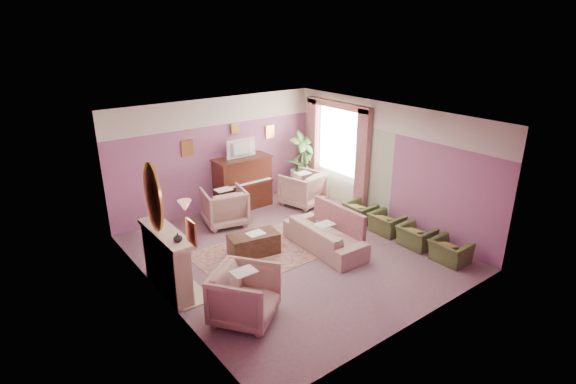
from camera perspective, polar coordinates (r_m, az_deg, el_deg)
floor at (r=9.36m, az=0.52°, el=-7.67°), size 5.50×6.00×0.01m
ceiling at (r=8.40m, az=0.58°, el=9.38°), size 5.50×6.00×0.01m
wall_back at (r=11.19m, az=-8.93°, el=4.64°), size 5.50×0.02×2.80m
wall_front at (r=6.86m, az=16.17°, el=-6.57°), size 5.50×0.02×2.80m
wall_left at (r=7.54m, az=-16.25°, el=-4.01°), size 0.02×6.00×2.80m
wall_right at (r=10.60m, az=12.40°, el=3.50°), size 0.02×6.00×2.80m
picture_rail_band at (r=10.93m, az=-9.22°, el=10.04°), size 5.50×0.01×0.65m
stripe_panel at (r=11.53m, az=7.37°, el=3.51°), size 0.01×3.00×2.15m
fireplace_surround at (r=8.14m, az=-15.13°, el=-8.71°), size 0.30×1.40×1.10m
fireplace_inset at (r=8.24m, az=-14.39°, el=-9.44°), size 0.18×0.72×0.68m
fire_ember at (r=8.34m, az=-14.02°, el=-10.44°), size 0.06×0.54×0.10m
mantel_shelf at (r=7.89m, az=-15.31°, el=-5.04°), size 0.40×1.55×0.07m
hearth at (r=8.47m, az=-13.52°, el=-11.53°), size 0.55×1.50×0.02m
mirror_frame at (r=7.58m, az=-16.76°, el=-0.66°), size 0.04×0.72×1.20m
mirror_glass at (r=7.59m, az=-16.59°, el=-0.62°), size 0.01×0.60×1.06m
sconce_shade at (r=6.63m, az=-12.97°, el=-1.70°), size 0.20×0.20×0.16m
piano at (r=11.38m, az=-5.74°, el=1.11°), size 1.40×0.60×1.30m
piano_keyshelf at (r=11.08m, az=-4.80°, el=0.96°), size 1.30×0.12×0.06m
piano_keys at (r=11.07m, az=-4.81°, el=1.16°), size 1.20×0.08×0.02m
piano_top at (r=11.18m, az=-5.86°, el=4.29°), size 1.45×0.65×0.04m
television at (r=11.06m, az=-5.78°, el=5.68°), size 0.80×0.12×0.48m
print_back_left at (r=10.73m, az=-12.68°, el=5.46°), size 0.30×0.03×0.38m
print_back_right at (r=11.84m, az=-2.31°, el=7.67°), size 0.26×0.03×0.34m
print_back_mid at (r=11.24m, az=-6.75°, el=7.98°), size 0.22×0.03×0.26m
print_left_wall at (r=6.41m, az=-12.19°, el=-4.99°), size 0.03×0.28×0.36m
window_blind at (r=11.51m, az=6.51°, el=6.76°), size 0.03×1.40×1.80m
curtain_left at (r=10.94m, az=9.43°, el=3.69°), size 0.16×0.34×2.60m
curtain_right at (r=12.22m, az=3.19°, el=5.74°), size 0.16×0.34×2.60m
pelmet at (r=11.28m, az=6.39°, el=10.94°), size 0.16×2.20×0.16m
mantel_plant at (r=8.30m, az=-16.83°, el=-2.60°), size 0.16×0.16×0.28m
mantel_vase at (r=7.42m, az=-13.82°, el=-5.63°), size 0.16×0.16×0.16m
area_rug at (r=9.32m, az=-3.64°, el=-7.80°), size 2.53×1.84×0.01m
coffee_table at (r=9.22m, az=-4.37°, el=-6.62°), size 1.08×0.68×0.45m
table_paper at (r=9.14m, az=-4.14°, el=-5.25°), size 0.35×0.28×0.01m
sofa at (r=9.36m, az=4.66°, el=-5.01°), size 0.65×1.96×0.79m
sofa_throw at (r=9.53m, az=6.49°, el=-3.26°), size 0.10×1.49×0.55m
floral_armchair_left at (r=10.53m, az=-8.10°, el=-1.61°), size 0.93×0.93×0.97m
floral_armchair_right at (r=11.55m, az=1.86°, el=0.63°), size 0.93×0.93×0.97m
floral_armchair_front at (r=7.24m, az=-5.52°, el=-12.61°), size 0.93×0.93×0.97m
olive_chair_a at (r=9.44m, az=19.93°, el=-6.70°), size 0.49×0.70×0.61m
olive_chair_b at (r=9.84m, az=15.99°, el=-5.07°), size 0.49×0.70×0.61m
olive_chair_c at (r=10.29m, az=12.39°, el=-3.56°), size 0.49×0.70×0.61m
olive_chair_d at (r=10.79m, az=9.11°, el=-2.17°), size 0.49×0.70×0.61m
side_table at (r=12.32m, az=1.53°, el=1.27°), size 0.52×0.52×0.70m
side_plant_big at (r=12.16m, az=1.55°, el=3.58°), size 0.30×0.30×0.34m
side_plant_small at (r=12.17m, az=2.28°, el=3.43°), size 0.16×0.16×0.28m
palm_pot at (r=12.33m, az=1.80°, el=0.38°), size 0.34×0.34×0.34m
palm_plant at (r=12.05m, az=1.85°, el=4.36°), size 0.76×0.76×1.44m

